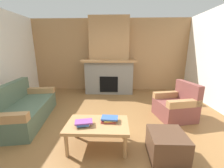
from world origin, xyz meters
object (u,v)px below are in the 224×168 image
(couch, at_px, (23,109))
(coffee_table, at_px, (97,126))
(fireplace, at_px, (109,61))
(armchair, at_px, (176,106))
(ottoman, at_px, (167,145))

(couch, relative_size, coffee_table, 1.91)
(fireplace, bearing_deg, armchair, -50.72)
(couch, distance_m, armchair, 3.53)
(armchair, bearing_deg, fireplace, 129.28)
(fireplace, distance_m, armchair, 2.81)
(couch, height_order, armchair, same)
(couch, relative_size, armchair, 2.11)
(armchair, distance_m, coffee_table, 2.04)
(fireplace, distance_m, couch, 3.10)
(fireplace, bearing_deg, couch, -127.80)
(fireplace, relative_size, ottoman, 5.19)
(fireplace, distance_m, coffee_table, 3.27)
(fireplace, distance_m, ottoman, 3.65)
(ottoman, bearing_deg, coffee_table, 169.50)
(fireplace, xyz_separation_m, coffee_table, (-0.03, -3.17, -0.79))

